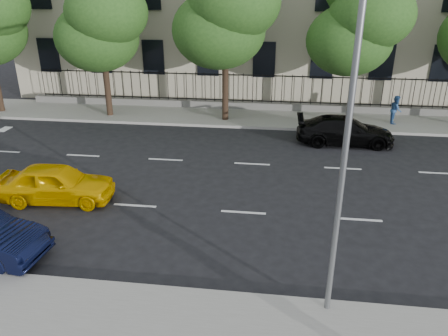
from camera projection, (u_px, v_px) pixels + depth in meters
The scene contains 11 objects.
ground at pixel (236, 252), 13.29m from camera, with size 120.00×120.00×0.00m, color black.
far_sidewalk at pixel (260, 118), 26.00m from camera, with size 60.00×4.00×0.15m, color gray.
lane_markings at pixel (248, 185), 17.61m from camera, with size 49.60×4.62×0.01m, color silver, non-canonical shape.
iron_fence at pixel (262, 101), 27.32m from camera, with size 30.00×0.50×2.20m.
street_light at pixel (346, 106), 9.34m from camera, with size 0.25×3.32×8.05m.
tree_b at pixel (101, 15), 24.19m from camera, with size 5.53×5.12×8.97m.
tree_c at pixel (227, 5), 23.14m from camera, with size 5.89×5.50×9.80m.
tree_d at pixel (361, 18), 22.55m from camera, with size 5.34×4.94×8.84m.
yellow_taxi at pixel (56, 183), 16.13m from camera, with size 1.69×4.21×1.43m, color #E0A700.
black_sedan at pixel (345, 131), 21.83m from camera, with size 1.95×4.80×1.39m, color black.
pedestrian_far at pixel (396, 110), 24.45m from camera, with size 0.77×0.60×1.58m, color #2D538B.
Camera 1 is at (1.06, -11.13, 7.62)m, focal length 35.00 mm.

